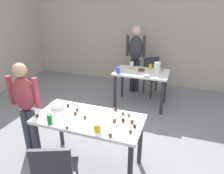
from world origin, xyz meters
TOP-DOWN VIEW (x-y plane):
  - ground_plane at (0.00, 0.00)m, footprint 6.40×6.40m
  - wall_back at (0.00, 3.20)m, footprint 6.40×0.10m
  - dining_table_near at (-0.03, -0.15)m, footprint 1.34×0.64m
  - dining_table_far at (0.22, 1.82)m, footprint 1.07×0.65m
  - chair_near_table at (-0.09, -0.84)m, footprint 0.52×0.52m
  - chair_far_table at (0.36, 2.49)m, footprint 0.56×0.56m
  - person_girl_near at (-0.98, -0.15)m, footprint 0.46×0.24m
  - person_adult_far at (-0.08, 2.50)m, footprint 0.46×0.24m
  - mixing_bowl at (-0.54, -0.04)m, footprint 0.19×0.19m
  - soda_can at (-0.40, -0.42)m, footprint 0.07×0.07m
  - fork_near at (-0.48, -0.31)m, footprint 0.17×0.02m
  - cup_near_0 at (0.18, -0.36)m, footprint 0.08×0.08m
  - cake_ball_0 at (0.54, -0.28)m, footprint 0.04×0.04m
  - cake_ball_1 at (0.56, -0.17)m, footprint 0.04×0.04m
  - cake_ball_2 at (-0.42, 0.02)m, footprint 0.04×0.04m
  - cake_ball_3 at (0.39, -0.09)m, footprint 0.05×0.05m
  - cake_ball_4 at (-0.25, -0.04)m, footprint 0.04×0.04m
  - cake_ball_5 at (0.43, 0.05)m, footprint 0.04×0.04m
  - cake_ball_6 at (-0.07, -0.18)m, footprint 0.05×0.05m
  - cake_ball_7 at (-0.62, 0.15)m, footprint 0.04×0.04m
  - cake_ball_8 at (0.30, -0.14)m, footprint 0.05×0.05m
  - cake_ball_9 at (0.23, 0.13)m, footprint 0.05×0.05m
  - cake_ball_10 at (0.35, 0.06)m, footprint 0.04×0.04m
  - cake_ball_11 at (-0.16, -0.44)m, footprint 0.04×0.04m
  - cake_ball_12 at (0.50, -0.09)m, footprint 0.05×0.05m
  - cake_ball_13 at (-0.64, -0.34)m, footprint 0.04×0.04m
  - cake_ball_14 at (0.35, -0.42)m, footprint 0.04×0.04m
  - cake_ball_15 at (-0.23, -0.13)m, footprint 0.05×0.05m
  - pitcher_far at (0.52, 1.79)m, footprint 0.12×0.12m
  - cup_far_0 at (0.46, 2.01)m, footprint 0.07×0.07m
  - cup_far_1 at (-0.20, 1.58)m, footprint 0.08×0.08m
  - cup_far_2 at (0.36, 2.04)m, footprint 0.07×0.07m
  - cup_far_3 at (-0.05, 2.06)m, footprint 0.08×0.08m
  - donut_far_0 at (0.36, 1.56)m, footprint 0.13×0.13m
  - donut_far_1 at (0.57, 2.02)m, footprint 0.11×0.11m
  - donut_far_2 at (-0.02, 1.94)m, footprint 0.10×0.10m
  - donut_far_3 at (0.20, 1.87)m, footprint 0.14×0.14m

SIDE VIEW (x-z plane):
  - ground_plane at x=0.00m, z-range 0.00..0.00m
  - chair_near_table at x=-0.09m, z-range 0.06..0.93m
  - chair_far_table at x=0.36m, z-range 0.06..0.93m
  - dining_table_far at x=0.22m, z-range 0.25..1.00m
  - dining_table_near at x=-0.03m, z-range 0.27..1.02m
  - fork_near at x=-0.48m, z-range 0.75..0.76m
  - donut_far_2 at x=-0.02m, z-range 0.75..0.78m
  - donut_far_1 at x=0.57m, z-range 0.75..0.78m
  - cake_ball_4 at x=-0.25m, z-range 0.75..0.79m
  - donut_far_0 at x=0.36m, z-range 0.75..0.79m
  - cake_ball_0 at x=0.54m, z-range 0.75..0.79m
  - cake_ball_10 at x=0.35m, z-range 0.75..0.79m
  - cake_ball_13 at x=-0.64m, z-range 0.75..0.79m
  - cake_ball_1 at x=0.56m, z-range 0.75..0.79m
  - cake_ball_11 at x=-0.16m, z-range 0.75..0.79m
  - cake_ball_5 at x=0.43m, z-range 0.75..0.79m
  - cake_ball_7 at x=-0.62m, z-range 0.75..0.79m
  - donut_far_3 at x=0.20m, z-range 0.75..0.79m
  - cake_ball_14 at x=0.35m, z-range 0.75..0.79m
  - cake_ball_2 at x=-0.42m, z-range 0.75..0.79m
  - cake_ball_15 at x=-0.23m, z-range 0.75..0.80m
  - cake_ball_3 at x=0.39m, z-range 0.75..0.80m
  - cake_ball_9 at x=0.23m, z-range 0.75..0.80m
  - cake_ball_6 at x=-0.07m, z-range 0.75..0.80m
  - cake_ball_12 at x=0.50m, z-range 0.75..0.80m
  - cake_ball_8 at x=0.30m, z-range 0.75..0.80m
  - mixing_bowl at x=-0.54m, z-range 0.75..0.82m
  - cup_near_0 at x=0.18m, z-range 0.75..0.84m
  - cup_far_0 at x=0.46m, z-range 0.75..0.85m
  - cup_far_2 at x=0.36m, z-range 0.75..0.85m
  - person_girl_near at x=-0.98m, z-range 0.12..1.48m
  - cup_far_3 at x=-0.05m, z-range 0.75..0.86m
  - cup_far_1 at x=-0.20m, z-range 0.75..0.87m
  - soda_can at x=-0.40m, z-range 0.75..0.87m
  - pitcher_far at x=0.52m, z-range 0.75..0.98m
  - person_adult_far at x=-0.08m, z-range 0.16..1.72m
  - wall_back at x=0.00m, z-range 0.00..2.60m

